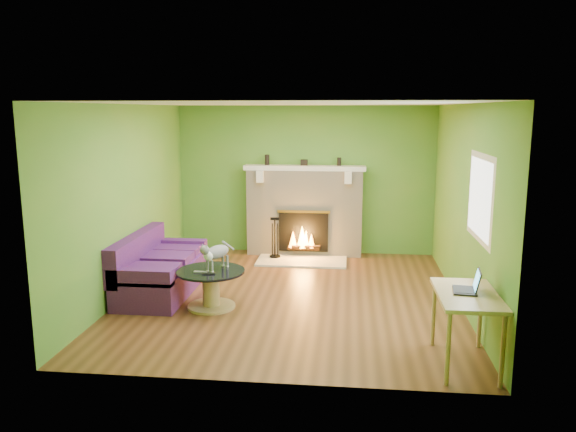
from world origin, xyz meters
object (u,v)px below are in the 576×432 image
Objects in this scene: sofa at (158,270)px; coffee_table at (211,286)px; cat at (217,255)px; desk at (467,302)px.

coffee_table is (0.88, -0.53, -0.03)m from sofa.
cat reaches higher than coffee_table.
sofa is 1.03m from coffee_table.
desk is (3.81, -1.89, 0.34)m from sofa.
sofa is 1.80× the size of desk.
cat is at bearing 32.01° from coffee_table.
coffee_table is 3.25m from desk.
coffee_table is 0.87× the size of desk.
desk is at bearing -24.85° from coffee_table.
coffee_table is 0.41m from cat.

